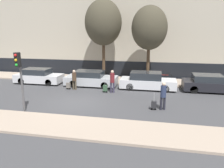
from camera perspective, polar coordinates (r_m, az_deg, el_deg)
ground_plane at (r=14.95m, az=-9.34°, el=-4.77°), size 80.00×80.00×0.00m
sidewalk_near at (r=11.74m, az=-15.90°, el=-10.10°), size 28.00×2.50×0.12m
sidewalk_far at (r=21.38m, az=-2.74°, el=1.20°), size 28.00×3.00×0.12m
building_facade at (r=24.61m, az=-0.66°, el=17.82°), size 28.00×3.21×12.92m
parked_car_0 at (r=21.05m, az=-18.65°, el=1.89°), size 4.27×1.71×1.35m
parked_car_1 at (r=19.11m, az=-5.56°, el=1.38°), size 4.46×1.89×1.32m
parked_car_2 at (r=18.18m, az=9.22°, el=0.74°), size 4.51×1.75×1.42m
parked_car_3 at (r=18.87m, az=23.92°, el=0.10°), size 4.02×1.92×1.33m
pedestrian_left at (r=17.93m, az=-9.83°, el=1.38°), size 0.35×0.34×1.63m
trolley_left at (r=18.29m, az=-11.34°, el=-0.34°), size 0.34×0.29×1.09m
pedestrian_center at (r=16.78m, az=0.08°, el=1.06°), size 0.35×0.34×1.77m
trolley_center at (r=17.00m, az=-1.77°, el=-1.08°), size 0.34×0.29×1.13m
pedestrian_right at (r=13.51m, az=13.25°, el=-2.59°), size 0.34×0.34×1.74m
trolley_right at (r=13.56m, az=10.86°, el=-5.31°), size 0.34×0.29×1.09m
traffic_light at (r=13.40m, az=-23.05°, el=3.32°), size 0.28×0.47×3.54m
parked_bicycle at (r=21.03m, az=13.13°, el=1.84°), size 1.77×0.06×0.96m
bare_tree_near_crossing at (r=20.66m, az=-2.29°, el=15.69°), size 3.38×3.38×7.37m
bare_tree_down_street at (r=19.55m, az=9.74°, el=14.18°), size 3.07×3.07×6.69m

